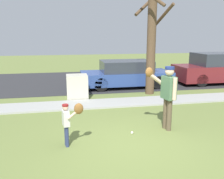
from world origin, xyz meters
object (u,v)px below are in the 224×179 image
at_px(person_adult, 167,91).
at_px(street_tree_near, 152,31).
at_px(parked_suv_maroon, 218,69).
at_px(baseball, 132,133).
at_px(utility_cabinet, 77,87).
at_px(person_child, 69,118).
at_px(parked_wagon_blue, 126,74).

distance_m(person_adult, street_tree_near, 4.54).
bearing_deg(street_tree_near, parked_suv_maroon, 20.24).
relative_size(baseball, utility_cabinet, 0.07).
bearing_deg(person_child, utility_cabinet, 73.79).
relative_size(person_child, baseball, 14.51).
bearing_deg(parked_wagon_blue, person_child, 64.52).
bearing_deg(person_adult, street_tree_near, -114.69).
bearing_deg(utility_cabinet, baseball, -73.05).
bearing_deg(parked_wagon_blue, parked_suv_maroon, -178.96).
relative_size(person_adult, street_tree_near, 0.34).
bearing_deg(street_tree_near, baseball, -115.49).
bearing_deg(person_adult, baseball, -1.89).
height_order(person_child, baseball, person_child).
xyz_separation_m(street_tree_near, parked_suv_maroon, (4.52, 1.67, -1.97)).
relative_size(person_child, street_tree_near, 0.21).
height_order(person_adult, street_tree_near, street_tree_near).
relative_size(street_tree_near, parked_suv_maroon, 1.11).
relative_size(person_child, parked_wagon_blue, 0.24).
relative_size(street_tree_near, parked_wagon_blue, 1.15).
distance_m(person_adult, baseball, 1.48).
xyz_separation_m(person_child, street_tree_near, (3.68, 4.66, 2.06)).
distance_m(person_adult, person_child, 2.75).
bearing_deg(parked_wagon_blue, street_tree_near, 114.22).
relative_size(person_adult, parked_suv_maroon, 0.38).
bearing_deg(utility_cabinet, person_child, -95.43).
bearing_deg(person_adult, utility_cabinet, -70.65).
bearing_deg(person_child, street_tree_near, 40.96).
xyz_separation_m(utility_cabinet, parked_wagon_blue, (2.55, 1.81, 0.16)).
bearing_deg(parked_wagon_blue, utility_cabinet, 35.38).
height_order(person_child, street_tree_near, street_tree_near).
distance_m(utility_cabinet, street_tree_near, 3.97).
relative_size(utility_cabinet, parked_wagon_blue, 0.22).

